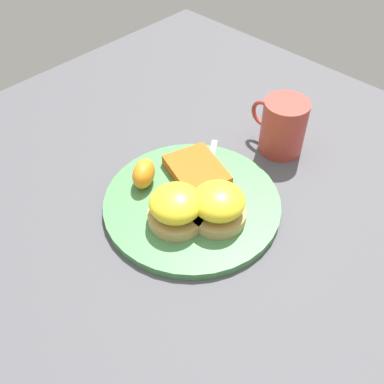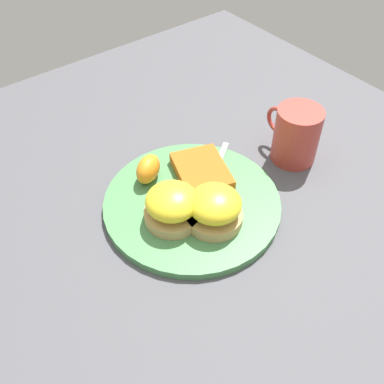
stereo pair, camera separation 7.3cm
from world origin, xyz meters
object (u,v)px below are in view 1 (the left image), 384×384
sandwich_benedict_left (176,208)px  fork (205,187)px  sandwich_benedict_right (219,204)px  hashbrown_patty (197,171)px  orange_wedge (144,173)px  cup (283,126)px

sandwich_benedict_left → fork: sandwich_benedict_left is taller
sandwich_benedict_right → hashbrown_patty: 0.11m
hashbrown_patty → orange_wedge: (0.05, 0.08, 0.01)m
hashbrown_patty → orange_wedge: orange_wedge is taller
hashbrown_patty → cup: (-0.05, -0.17, 0.03)m
sandwich_benedict_right → hashbrown_patty: bearing=-26.8°
sandwich_benedict_right → orange_wedge: (0.14, 0.03, -0.01)m
sandwich_benedict_right → sandwich_benedict_left: bearing=49.3°
hashbrown_patty → fork: (-0.03, 0.01, -0.01)m
sandwich_benedict_left → cup: cup is taller
sandwich_benedict_right → fork: 0.07m
hashbrown_patty → orange_wedge: size_ratio=1.80×
sandwich_benedict_left → hashbrown_patty: 0.11m
sandwich_benedict_right → cup: 0.23m
sandwich_benedict_right → orange_wedge: sandwich_benedict_right is taller
sandwich_benedict_right → fork: size_ratio=0.47×
orange_wedge → fork: orange_wedge is taller
orange_wedge → cup: bearing=-112.4°
fork → sandwich_benedict_right: bearing=150.8°
sandwich_benedict_right → cup: size_ratio=0.79×
cup → sandwich_benedict_right: bearing=100.4°
hashbrown_patty → sandwich_benedict_right: bearing=153.2°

